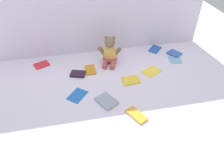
% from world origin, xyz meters
% --- Properties ---
extents(ground_plane, '(3.20, 3.20, 0.00)m').
position_xyz_m(ground_plane, '(0.00, 0.00, 0.00)').
color(ground_plane, silver).
extents(backdrop_drape, '(1.80, 0.03, 0.65)m').
position_xyz_m(backdrop_drape, '(0.00, 0.40, 0.33)').
color(backdrop_drape, silver).
rests_on(backdrop_drape, ground_plane).
extents(teddy_bear, '(0.19, 0.19, 0.23)m').
position_xyz_m(teddy_bear, '(0.06, 0.20, 0.09)').
color(teddy_bear, '#E5B24C').
rests_on(teddy_bear, ground_plane).
extents(book_case_0, '(0.14, 0.12, 0.01)m').
position_xyz_m(book_case_0, '(-0.49, 0.25, 0.01)').
color(book_case_0, red).
rests_on(book_case_0, ground_plane).
extents(book_case_1, '(0.13, 0.10, 0.02)m').
position_xyz_m(book_case_1, '(-0.21, 0.07, 0.01)').
color(book_case_1, '#29182D').
rests_on(book_case_1, ground_plane).
extents(book_case_2, '(0.13, 0.10, 0.01)m').
position_xyz_m(book_case_2, '(0.16, -0.08, 0.01)').
color(book_case_2, yellow).
rests_on(book_case_2, ground_plane).
extents(book_case_3, '(0.15, 0.16, 0.01)m').
position_xyz_m(book_case_3, '(-0.23, -0.16, 0.00)').
color(book_case_3, blue).
rests_on(book_case_3, ground_plane).
extents(book_case_4, '(0.14, 0.14, 0.01)m').
position_xyz_m(book_case_4, '(0.49, 0.30, 0.01)').
color(book_case_4, '#2053B1').
rests_on(book_case_4, ground_plane).
extents(book_case_5, '(0.08, 0.12, 0.01)m').
position_xyz_m(book_case_5, '(-0.11, 0.11, 0.01)').
color(book_case_5, orange).
rests_on(book_case_5, ground_plane).
extents(book_case_6, '(0.12, 0.15, 0.01)m').
position_xyz_m(book_case_6, '(0.11, -0.40, 0.01)').
color(book_case_6, orange).
rests_on(book_case_6, ground_plane).
extents(book_case_7, '(0.15, 0.17, 0.02)m').
position_xyz_m(book_case_7, '(-0.05, -0.25, 0.01)').
color(book_case_7, '#8B94AB').
rests_on(book_case_7, ground_plane).
extents(book_case_8, '(0.17, 0.15, 0.01)m').
position_xyz_m(book_case_8, '(0.35, 0.00, 0.00)').
color(book_case_8, yellow).
rests_on(book_case_8, ground_plane).
extents(book_case_9, '(0.12, 0.12, 0.01)m').
position_xyz_m(book_case_9, '(0.60, 0.11, 0.00)').
color(book_case_9, '#75AAD2').
rests_on(book_case_9, ground_plane).
extents(book_case_10, '(0.13, 0.14, 0.01)m').
position_xyz_m(book_case_10, '(0.63, 0.20, 0.01)').
color(book_case_10, '#365EAC').
rests_on(book_case_10, ground_plane).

